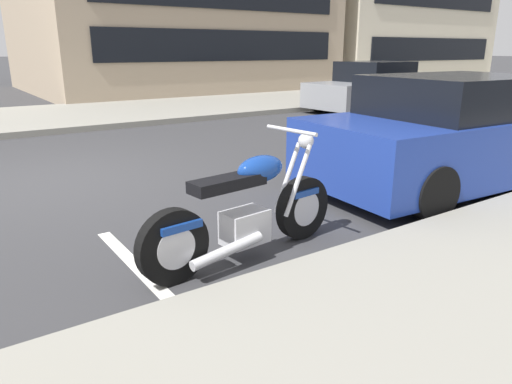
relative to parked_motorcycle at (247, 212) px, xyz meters
name	(u,v)px	position (x,y,z in m)	size (l,w,h in m)	color
ground_plane	(53,182)	(-0.90, 3.61, -0.42)	(260.00, 260.00, 0.00)	#333335
sidewalk_far_curb	(343,96)	(11.10, 10.13, -0.35)	(120.00, 5.00, 0.14)	gray
parking_stall_stripe	(144,274)	(-0.90, 0.19, -0.42)	(0.12, 2.20, 0.01)	silver
parked_motorcycle	(247,212)	(0.00, 0.00, 0.00)	(2.08, 0.63, 1.11)	black
parked_car_behind_motorcycle	(454,134)	(3.62, 0.43, 0.28)	(4.28, 2.14, 1.47)	navy
car_opposite_curb	(371,88)	(8.87, 6.74, 0.24)	(4.11, 2.03, 1.44)	gray
townhouse_behind_pole	(365,8)	(19.60, 17.30, 3.63)	(11.00, 9.84, 8.11)	beige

